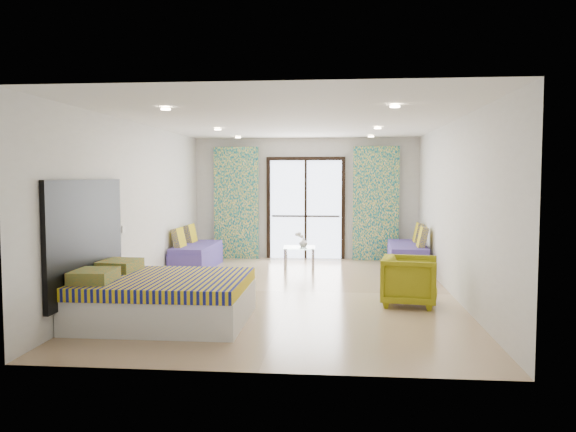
# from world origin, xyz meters

# --- Properties ---
(floor) EXTENTS (5.00, 7.50, 0.01)m
(floor) POSITION_xyz_m (0.00, 0.00, 0.00)
(floor) COLOR tan
(floor) RESTS_ON ground
(ceiling) EXTENTS (5.00, 7.50, 0.01)m
(ceiling) POSITION_xyz_m (0.00, 0.00, 2.70)
(ceiling) COLOR silver
(ceiling) RESTS_ON ground
(wall_back) EXTENTS (5.00, 0.01, 2.70)m
(wall_back) POSITION_xyz_m (0.00, 3.75, 1.35)
(wall_back) COLOR silver
(wall_back) RESTS_ON ground
(wall_front) EXTENTS (5.00, 0.01, 2.70)m
(wall_front) POSITION_xyz_m (0.00, -3.75, 1.35)
(wall_front) COLOR silver
(wall_front) RESTS_ON ground
(wall_left) EXTENTS (0.01, 7.50, 2.70)m
(wall_left) POSITION_xyz_m (-2.50, 0.00, 1.35)
(wall_left) COLOR silver
(wall_left) RESTS_ON ground
(wall_right) EXTENTS (0.01, 7.50, 2.70)m
(wall_right) POSITION_xyz_m (2.50, 0.00, 1.35)
(wall_right) COLOR silver
(wall_right) RESTS_ON ground
(balcony_door) EXTENTS (1.76, 0.08, 2.28)m
(balcony_door) POSITION_xyz_m (0.00, 3.72, 1.26)
(balcony_door) COLOR black
(balcony_door) RESTS_ON floor
(balcony_rail) EXTENTS (1.52, 0.03, 0.04)m
(balcony_rail) POSITION_xyz_m (0.00, 3.73, 0.95)
(balcony_rail) COLOR #595451
(balcony_rail) RESTS_ON balcony_door
(curtain_left) EXTENTS (1.00, 0.10, 2.50)m
(curtain_left) POSITION_xyz_m (-1.55, 3.57, 1.25)
(curtain_left) COLOR beige
(curtain_left) RESTS_ON floor
(curtain_right) EXTENTS (1.00, 0.10, 2.50)m
(curtain_right) POSITION_xyz_m (1.55, 3.57, 1.25)
(curtain_right) COLOR beige
(curtain_right) RESTS_ON floor
(downlight_a) EXTENTS (0.12, 0.12, 0.02)m
(downlight_a) POSITION_xyz_m (-1.40, -2.00, 2.67)
(downlight_a) COLOR #FFE0B2
(downlight_a) RESTS_ON ceiling
(downlight_b) EXTENTS (0.12, 0.12, 0.02)m
(downlight_b) POSITION_xyz_m (1.40, -2.00, 2.67)
(downlight_b) COLOR #FFE0B2
(downlight_b) RESTS_ON ceiling
(downlight_c) EXTENTS (0.12, 0.12, 0.02)m
(downlight_c) POSITION_xyz_m (-1.40, 1.00, 2.67)
(downlight_c) COLOR #FFE0B2
(downlight_c) RESTS_ON ceiling
(downlight_d) EXTENTS (0.12, 0.12, 0.02)m
(downlight_d) POSITION_xyz_m (1.40, 1.00, 2.67)
(downlight_d) COLOR #FFE0B2
(downlight_d) RESTS_ON ceiling
(downlight_e) EXTENTS (0.12, 0.12, 0.02)m
(downlight_e) POSITION_xyz_m (-1.40, 3.00, 2.67)
(downlight_e) COLOR #FFE0B2
(downlight_e) RESTS_ON ceiling
(downlight_f) EXTENTS (0.12, 0.12, 0.02)m
(downlight_f) POSITION_xyz_m (1.40, 3.00, 2.67)
(downlight_f) COLOR #FFE0B2
(downlight_f) RESTS_ON ceiling
(headboard) EXTENTS (0.06, 2.10, 1.50)m
(headboard) POSITION_xyz_m (-2.46, -1.99, 1.05)
(headboard) COLOR black
(headboard) RESTS_ON floor
(switch_plate) EXTENTS (0.02, 0.10, 0.10)m
(switch_plate) POSITION_xyz_m (-2.47, -0.74, 1.05)
(switch_plate) COLOR silver
(switch_plate) RESTS_ON wall_left
(bed) EXTENTS (2.07, 1.69, 0.72)m
(bed) POSITION_xyz_m (-1.48, -1.99, 0.30)
(bed) COLOR silver
(bed) RESTS_ON floor
(daybed_left) EXTENTS (0.71, 1.74, 0.85)m
(daybed_left) POSITION_xyz_m (-2.12, 2.14, 0.27)
(daybed_left) COLOR #4B3C90
(daybed_left) RESTS_ON floor
(daybed_right) EXTENTS (0.79, 1.84, 0.89)m
(daybed_right) POSITION_xyz_m (2.12, 2.39, 0.28)
(daybed_right) COLOR #4B3C90
(daybed_right) RESTS_ON floor
(coffee_table) EXTENTS (0.67, 0.67, 0.73)m
(coffee_table) POSITION_xyz_m (-0.05, 2.38, 0.37)
(coffee_table) COLOR silver
(coffee_table) RESTS_ON floor
(vase) EXTENTS (0.18, 0.19, 0.17)m
(vase) POSITION_xyz_m (0.03, 2.42, 0.51)
(vase) COLOR white
(vase) RESTS_ON coffee_table
(armchair) EXTENTS (0.82, 0.86, 0.77)m
(armchair) POSITION_xyz_m (1.76, -0.80, 0.39)
(armchair) COLOR #928E12
(armchair) RESTS_ON floor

